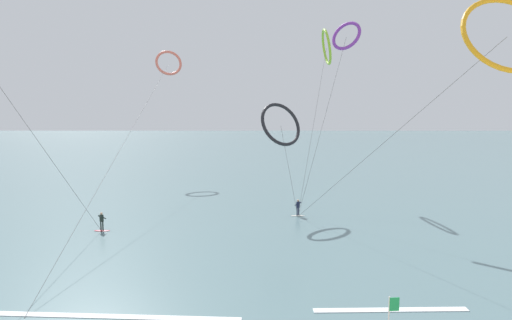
{
  "coord_description": "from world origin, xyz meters",
  "views": [
    {
      "loc": [
        0.1,
        -12.29,
        10.91
      ],
      "look_at": [
        0.0,
        22.41,
        6.87
      ],
      "focal_mm": 31.01,
      "sensor_mm": 36.0,
      "label": 1
    }
  ],
  "objects_px": {
    "kite_coral": "(170,63)",
    "beach_flag": "(392,318)",
    "surfer_ivory": "(299,209)",
    "kite_violet": "(348,36)",
    "kite_lime": "(328,47)",
    "kite_charcoal": "(282,124)",
    "kite_amber": "(509,34)",
    "surfer_crimson": "(103,223)"
  },
  "relations": [
    {
      "from": "kite_coral",
      "to": "beach_flag",
      "type": "bearing_deg",
      "value": -92.16
    },
    {
      "from": "surfer_ivory",
      "to": "kite_violet",
      "type": "distance_m",
      "value": 18.65
    },
    {
      "from": "surfer_ivory",
      "to": "kite_lime",
      "type": "height_order",
      "value": "kite_lime"
    },
    {
      "from": "kite_lime",
      "to": "kite_charcoal",
      "type": "xyz_separation_m",
      "value": [
        -6.63,
        -12.63,
        -9.66
      ]
    },
    {
      "from": "kite_charcoal",
      "to": "kite_amber",
      "type": "distance_m",
      "value": 25.17
    },
    {
      "from": "surfer_ivory",
      "to": "surfer_crimson",
      "type": "bearing_deg",
      "value": 146.8
    },
    {
      "from": "surfer_crimson",
      "to": "kite_charcoal",
      "type": "distance_m",
      "value": 20.13
    },
    {
      "from": "kite_coral",
      "to": "kite_amber",
      "type": "bearing_deg",
      "value": -82.4
    },
    {
      "from": "kite_violet",
      "to": "kite_coral",
      "type": "bearing_deg",
      "value": 174.23
    },
    {
      "from": "kite_violet",
      "to": "kite_amber",
      "type": "bearing_deg",
      "value": -37.14
    },
    {
      "from": "kite_coral",
      "to": "kite_violet",
      "type": "relative_size",
      "value": 2.69
    },
    {
      "from": "surfer_ivory",
      "to": "kite_lime",
      "type": "bearing_deg",
      "value": 21.61
    },
    {
      "from": "kite_violet",
      "to": "kite_charcoal",
      "type": "distance_m",
      "value": 11.44
    },
    {
      "from": "kite_lime",
      "to": "kite_amber",
      "type": "xyz_separation_m",
      "value": [
        4.39,
        -34.55,
        -4.02
      ]
    },
    {
      "from": "kite_amber",
      "to": "beach_flag",
      "type": "distance_m",
      "value": 16.49
    },
    {
      "from": "kite_violet",
      "to": "kite_lime",
      "type": "relative_size",
      "value": 0.94
    },
    {
      "from": "surfer_crimson",
      "to": "surfer_ivory",
      "type": "bearing_deg",
      "value": 51.04
    },
    {
      "from": "kite_charcoal",
      "to": "beach_flag",
      "type": "xyz_separation_m",
      "value": [
        3.21,
        -28.41,
        -7.34
      ]
    },
    {
      "from": "kite_violet",
      "to": "beach_flag",
      "type": "relative_size",
      "value": 6.89
    },
    {
      "from": "surfer_ivory",
      "to": "beach_flag",
      "type": "bearing_deg",
      "value": -136.85
    },
    {
      "from": "surfer_ivory",
      "to": "kite_charcoal",
      "type": "xyz_separation_m",
      "value": [
        -1.65,
        2.63,
        8.45
      ]
    },
    {
      "from": "kite_charcoal",
      "to": "beach_flag",
      "type": "bearing_deg",
      "value": -119.11
    },
    {
      "from": "surfer_crimson",
      "to": "kite_amber",
      "type": "relative_size",
      "value": 0.08
    },
    {
      "from": "kite_violet",
      "to": "kite_amber",
      "type": "height_order",
      "value": "kite_violet"
    },
    {
      "from": "surfer_crimson",
      "to": "beach_flag",
      "type": "height_order",
      "value": "beach_flag"
    },
    {
      "from": "kite_lime",
      "to": "kite_charcoal",
      "type": "height_order",
      "value": "kite_lime"
    },
    {
      "from": "kite_charcoal",
      "to": "surfer_ivory",
      "type": "bearing_deg",
      "value": -93.5
    },
    {
      "from": "surfer_crimson",
      "to": "kite_lime",
      "type": "bearing_deg",
      "value": 76.09
    },
    {
      "from": "beach_flag",
      "to": "kite_violet",
      "type": "bearing_deg",
      "value": 82.95
    },
    {
      "from": "kite_lime",
      "to": "kite_amber",
      "type": "bearing_deg",
      "value": -172.57
    },
    {
      "from": "kite_violet",
      "to": "beach_flag",
      "type": "height_order",
      "value": "kite_violet"
    },
    {
      "from": "kite_coral",
      "to": "kite_charcoal",
      "type": "height_order",
      "value": "kite_coral"
    },
    {
      "from": "surfer_ivory",
      "to": "kite_charcoal",
      "type": "bearing_deg",
      "value": 71.73
    },
    {
      "from": "beach_flag",
      "to": "kite_lime",
      "type": "bearing_deg",
      "value": 85.24
    },
    {
      "from": "beach_flag",
      "to": "kite_coral",
      "type": "bearing_deg",
      "value": 109.95
    },
    {
      "from": "surfer_ivory",
      "to": "kite_charcoal",
      "type": "height_order",
      "value": "kite_charcoal"
    },
    {
      "from": "kite_amber",
      "to": "surfer_crimson",
      "type": "bearing_deg",
      "value": 150.79
    },
    {
      "from": "kite_coral",
      "to": "kite_violet",
      "type": "xyz_separation_m",
      "value": [
        23.75,
        -26.44,
        0.1
      ]
    },
    {
      "from": "surfer_ivory",
      "to": "kite_coral",
      "type": "xyz_separation_m",
      "value": [
        -18.59,
        29.75,
        17.52
      ]
    },
    {
      "from": "surfer_ivory",
      "to": "surfer_crimson",
      "type": "distance_m",
      "value": 18.82
    },
    {
      "from": "surfer_crimson",
      "to": "kite_amber",
      "type": "bearing_deg",
      "value": 7.26
    },
    {
      "from": "surfer_ivory",
      "to": "kite_amber",
      "type": "distance_m",
      "value": 25.66
    }
  ]
}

